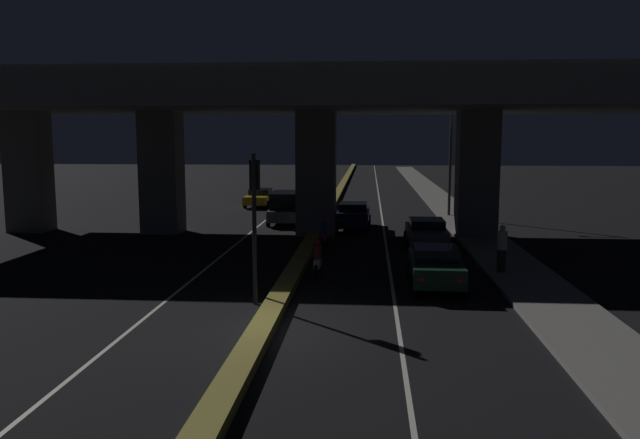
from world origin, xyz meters
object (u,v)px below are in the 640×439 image
car_grey_lead_oncoming (286,207)px  car_dark_green_lead (435,266)px  traffic_light_left_of_median (255,202)px  motorcycle_white_filtering_near (317,260)px  motorcycle_black_filtering_far (334,216)px  car_grey_second (426,232)px  street_lamp (446,145)px  pedestrian_on_sidewalk (502,248)px  car_taxi_yellow_second_oncoming (260,197)px  motorcycle_red_filtering_mid (323,236)px  car_dark_blue_third (353,215)px

car_grey_lead_oncoming → car_dark_green_lead: bearing=23.1°
traffic_light_left_of_median → motorcycle_white_filtering_near: 5.27m
motorcycle_black_filtering_far → car_grey_second: bearing=-141.7°
traffic_light_left_of_median → car_dark_green_lead: traffic_light_left_of_median is taller
street_lamp → car_grey_lead_oncoming: street_lamp is taller
motorcycle_white_filtering_near → car_dark_green_lead: bearing=-108.1°
street_lamp → pedestrian_on_sidewalk: street_lamp is taller
car_dark_green_lead → motorcycle_white_filtering_near: 4.61m
car_taxi_yellow_second_oncoming → car_dark_green_lead: bearing=24.0°
motorcycle_white_filtering_near → motorcycle_red_filtering_mid: 5.71m
car_grey_second → motorcycle_black_filtering_far: (-4.88, 6.83, -0.11)m
car_dark_blue_third → car_grey_lead_oncoming: car_grey_lead_oncoming is taller
car_grey_lead_oncoming → car_taxi_yellow_second_oncoming: size_ratio=0.91×
car_grey_second → car_dark_blue_third: bearing=31.6°
pedestrian_on_sidewalk → traffic_light_left_of_median: bearing=-151.4°
pedestrian_on_sidewalk → motorcycle_black_filtering_far: bearing=119.4°
car_dark_green_lead → pedestrian_on_sidewalk: (2.75, 2.04, 0.29)m
street_lamp → motorcycle_white_filtering_near: bearing=-111.1°
traffic_light_left_of_median → car_grey_second: 12.79m
car_dark_green_lead → motorcycle_white_filtering_near: size_ratio=2.33×
car_dark_blue_third → car_grey_lead_oncoming: (-4.22, 1.70, 0.22)m
traffic_light_left_of_median → motorcycle_red_filtering_mid: (1.42, 9.92, -2.67)m
car_dark_green_lead → motorcycle_black_filtering_far: (-4.48, 14.88, -0.14)m
car_dark_blue_third → pedestrian_on_sidewalk: 13.38m
traffic_light_left_of_median → street_lamp: bearing=68.8°
car_dark_green_lead → car_grey_second: (0.39, 8.05, -0.03)m
motorcycle_white_filtering_near → street_lamp: bearing=-20.2°
car_grey_second → motorcycle_black_filtering_far: bearing=35.3°
car_taxi_yellow_second_oncoming → motorcycle_red_filtering_mid: motorcycle_red_filtering_mid is taller
motorcycle_black_filtering_far → pedestrian_on_sidewalk: 14.74m
car_grey_second → car_taxi_yellow_second_oncoming: 20.51m
car_dark_green_lead → car_dark_blue_third: bearing=14.3°
traffic_light_left_of_median → car_taxi_yellow_second_oncoming: bearing=99.7°
car_taxi_yellow_second_oncoming → motorcycle_black_filtering_far: bearing=32.2°
car_taxi_yellow_second_oncoming → motorcycle_red_filtering_mid: size_ratio=2.58×
traffic_light_left_of_median → motorcycle_black_filtering_far: size_ratio=2.52×
traffic_light_left_of_median → car_dark_blue_third: 17.10m
car_grey_lead_oncoming → traffic_light_left_of_median: bearing=2.2°
traffic_light_left_of_median → motorcycle_red_filtering_mid: traffic_light_left_of_median is taller
traffic_light_left_of_median → motorcycle_white_filtering_near: (1.65, 4.22, -2.70)m
street_lamp → car_dark_blue_third: size_ratio=1.93×
car_taxi_yellow_second_oncoming → pedestrian_on_sidewalk: 26.86m
traffic_light_left_of_median → car_dark_blue_third: size_ratio=1.15×
street_lamp → car_taxi_yellow_second_oncoming: 15.12m
car_dark_green_lead → motorcycle_red_filtering_mid: motorcycle_red_filtering_mid is taller
traffic_light_left_of_median → motorcycle_white_filtering_near: traffic_light_left_of_median is taller
motorcycle_black_filtering_far → car_dark_green_lead: bearing=-160.4°
car_taxi_yellow_second_oncoming → motorcycle_white_filtering_near: size_ratio=2.67×
street_lamp → car_grey_lead_oncoming: bearing=-159.0°
car_grey_lead_oncoming → motorcycle_red_filtering_mid: bearing=16.6°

